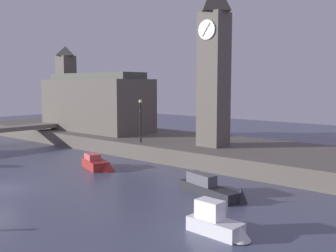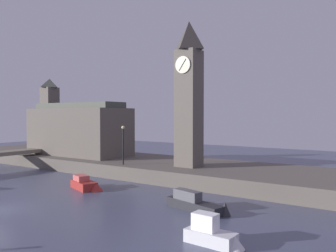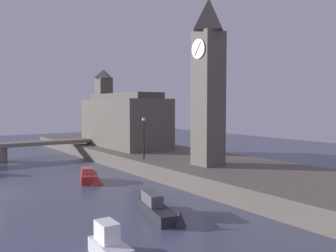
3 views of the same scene
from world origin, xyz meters
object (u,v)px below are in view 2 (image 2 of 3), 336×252
boat_barge_dark (199,204)px  boat_dinghy_red (86,184)px  clock_tower (189,92)px  boat_ferry_white (214,234)px  streetlamp (123,141)px  parliament_hall (77,129)px

boat_barge_dark → boat_dinghy_red: bearing=177.7°
clock_tower → boat_ferry_white: clock_tower is taller
boat_ferry_white → boat_barge_dark: size_ratio=0.60×
boat_barge_dark → clock_tower: bearing=124.3°
streetlamp → boat_ferry_white: streetlamp is taller
boat_dinghy_red → parliament_hall: bearing=142.0°
boat_ferry_white → parliament_hall: bearing=151.4°
boat_ferry_white → boat_barge_dark: bearing=126.3°
streetlamp → boat_dinghy_red: streetlamp is taller
parliament_hall → clock_tower: bearing=-2.9°
boat_ferry_white → boat_dinghy_red: 17.26m
streetlamp → boat_dinghy_red: 7.55m
parliament_hall → boat_barge_dark: (25.79, -10.95, -4.61)m
parliament_hall → boat_barge_dark: size_ratio=2.68×
clock_tower → streetlamp: 9.13m
boat_ferry_white → boat_barge_dark: boat_ferry_white is taller
parliament_hall → streetlamp: 12.88m
boat_dinghy_red → boat_barge_dark: 12.42m
streetlamp → boat_barge_dark: bearing=-27.3°
clock_tower → streetlamp: clock_tower is taller
streetlamp → boat_ferry_white: bearing=-35.1°
boat_dinghy_red → boat_barge_dark: (12.41, -0.50, 0.01)m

